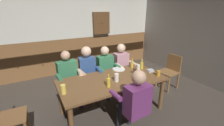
{
  "coord_description": "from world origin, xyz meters",
  "views": [
    {
      "loc": [
        -1.28,
        -2.3,
        2.02
      ],
      "look_at": [
        0.0,
        0.06,
        1.05
      ],
      "focal_mm": 24.62,
      "sensor_mm": 36.0,
      "label": 1
    }
  ],
  "objects_px": {
    "person_1": "(88,71)",
    "pint_glass_2": "(158,73)",
    "chair_empty_near_right": "(4,118)",
    "person_3": "(122,65)",
    "person_0": "(69,76)",
    "person_2": "(107,69)",
    "pint_glass_0": "(135,71)",
    "chair_empty_near_left": "(170,70)",
    "pint_glass_4": "(63,89)",
    "bottle_2": "(109,82)",
    "person_4": "(134,101)",
    "condiment_caddy": "(150,71)",
    "wall_dart_cabinet": "(101,23)",
    "pint_glass_1": "(138,68)",
    "plate_0": "(119,69)",
    "pint_glass_3": "(116,78)",
    "bottle_1": "(132,64)",
    "bottle_0": "(142,65)",
    "dining_table": "(112,83)"
  },
  "relations": [
    {
      "from": "pint_glass_1",
      "to": "wall_dart_cabinet",
      "type": "bearing_deg",
      "value": 85.15
    },
    {
      "from": "pint_glass_4",
      "to": "chair_empty_near_right",
      "type": "bearing_deg",
      "value": 168.97
    },
    {
      "from": "person_3",
      "to": "pint_glass_1",
      "type": "relative_size",
      "value": 8.33
    },
    {
      "from": "condiment_caddy",
      "to": "wall_dart_cabinet",
      "type": "height_order",
      "value": "wall_dart_cabinet"
    },
    {
      "from": "pint_glass_1",
      "to": "plate_0",
      "type": "bearing_deg",
      "value": 139.67
    },
    {
      "from": "chair_empty_near_right",
      "to": "bottle_2",
      "type": "xyz_separation_m",
      "value": [
        1.61,
        -0.31,
        0.34
      ]
    },
    {
      "from": "chair_empty_near_left",
      "to": "bottle_1",
      "type": "distance_m",
      "value": 1.21
    },
    {
      "from": "person_0",
      "to": "person_1",
      "type": "xyz_separation_m",
      "value": [
        0.44,
        0.01,
        0.03
      ]
    },
    {
      "from": "person_3",
      "to": "pint_glass_0",
      "type": "bearing_deg",
      "value": 79.3
    },
    {
      "from": "plate_0",
      "to": "pint_glass_4",
      "type": "relative_size",
      "value": 1.79
    },
    {
      "from": "wall_dart_cabinet",
      "to": "chair_empty_near_left",
      "type": "bearing_deg",
      "value": -66.57
    },
    {
      "from": "chair_empty_near_left",
      "to": "bottle_2",
      "type": "distance_m",
      "value": 2.1
    },
    {
      "from": "plate_0",
      "to": "pint_glass_4",
      "type": "distance_m",
      "value": 1.37
    },
    {
      "from": "person_1",
      "to": "pint_glass_2",
      "type": "relative_size",
      "value": 11.64
    },
    {
      "from": "person_4",
      "to": "wall_dart_cabinet",
      "type": "distance_m",
      "value": 3.35
    },
    {
      "from": "pint_glass_3",
      "to": "pint_glass_4",
      "type": "bearing_deg",
      "value": 178.62
    },
    {
      "from": "person_2",
      "to": "pint_glass_0",
      "type": "bearing_deg",
      "value": 112.71
    },
    {
      "from": "person_3",
      "to": "chair_empty_near_right",
      "type": "bearing_deg",
      "value": 15.84
    },
    {
      "from": "wall_dart_cabinet",
      "to": "pint_glass_1",
      "type": "bearing_deg",
      "value": -94.85
    },
    {
      "from": "pint_glass_0",
      "to": "pint_glass_2",
      "type": "relative_size",
      "value": 1.25
    },
    {
      "from": "chair_empty_near_right",
      "to": "person_0",
      "type": "bearing_deg",
      "value": 121.6
    },
    {
      "from": "person_3",
      "to": "chair_empty_near_right",
      "type": "distance_m",
      "value": 2.58
    },
    {
      "from": "person_4",
      "to": "pint_glass_2",
      "type": "height_order",
      "value": "person_4"
    },
    {
      "from": "pint_glass_1",
      "to": "pint_glass_3",
      "type": "height_order",
      "value": "pint_glass_3"
    },
    {
      "from": "chair_empty_near_right",
      "to": "pint_glass_0",
      "type": "relative_size",
      "value": 6.67
    },
    {
      "from": "person_3",
      "to": "pint_glass_2",
      "type": "relative_size",
      "value": 11.28
    },
    {
      "from": "bottle_0",
      "to": "bottle_2",
      "type": "bearing_deg",
      "value": -159.47
    },
    {
      "from": "chair_empty_near_left",
      "to": "pint_glass_4",
      "type": "relative_size",
      "value": 5.66
    },
    {
      "from": "pint_glass_0",
      "to": "pint_glass_1",
      "type": "height_order",
      "value": "pint_glass_1"
    },
    {
      "from": "person_1",
      "to": "pint_glass_3",
      "type": "bearing_deg",
      "value": 113.84
    },
    {
      "from": "bottle_2",
      "to": "pint_glass_0",
      "type": "xyz_separation_m",
      "value": [
        0.73,
        0.22,
        -0.02
      ]
    },
    {
      "from": "condiment_caddy",
      "to": "pint_glass_0",
      "type": "bearing_deg",
      "value": 171.1
    },
    {
      "from": "chair_empty_near_right",
      "to": "pint_glass_2",
      "type": "distance_m",
      "value": 2.74
    },
    {
      "from": "pint_glass_2",
      "to": "wall_dart_cabinet",
      "type": "bearing_deg",
      "value": 90.32
    },
    {
      "from": "person_3",
      "to": "bottle_2",
      "type": "height_order",
      "value": "person_3"
    },
    {
      "from": "dining_table",
      "to": "plate_0",
      "type": "relative_size",
      "value": 7.24
    },
    {
      "from": "person_4",
      "to": "pint_glass_4",
      "type": "relative_size",
      "value": 7.69
    },
    {
      "from": "person_0",
      "to": "chair_empty_near_right",
      "type": "height_order",
      "value": "person_0"
    },
    {
      "from": "person_3",
      "to": "condiment_caddy",
      "type": "bearing_deg",
      "value": 106.25
    },
    {
      "from": "person_0",
      "to": "condiment_caddy",
      "type": "height_order",
      "value": "person_0"
    },
    {
      "from": "person_2",
      "to": "person_4",
      "type": "relative_size",
      "value": 0.98
    },
    {
      "from": "pint_glass_0",
      "to": "pint_glass_3",
      "type": "height_order",
      "value": "pint_glass_3"
    },
    {
      "from": "person_0",
      "to": "chair_empty_near_right",
      "type": "distance_m",
      "value": 1.31
    },
    {
      "from": "person_0",
      "to": "person_4",
      "type": "distance_m",
      "value": 1.58
    },
    {
      "from": "chair_empty_near_right",
      "to": "plate_0",
      "type": "bearing_deg",
      "value": 99.91
    },
    {
      "from": "person_4",
      "to": "chair_empty_near_right",
      "type": "distance_m",
      "value": 1.98
    },
    {
      "from": "person_2",
      "to": "bottle_0",
      "type": "relative_size",
      "value": 5.16
    },
    {
      "from": "person_4",
      "to": "pint_glass_4",
      "type": "xyz_separation_m",
      "value": [
        -0.93,
        0.63,
        0.14
      ]
    },
    {
      "from": "pint_glass_2",
      "to": "pint_glass_4",
      "type": "relative_size",
      "value": 0.68
    },
    {
      "from": "pint_glass_2",
      "to": "pint_glass_4",
      "type": "bearing_deg",
      "value": 173.63
    }
  ]
}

